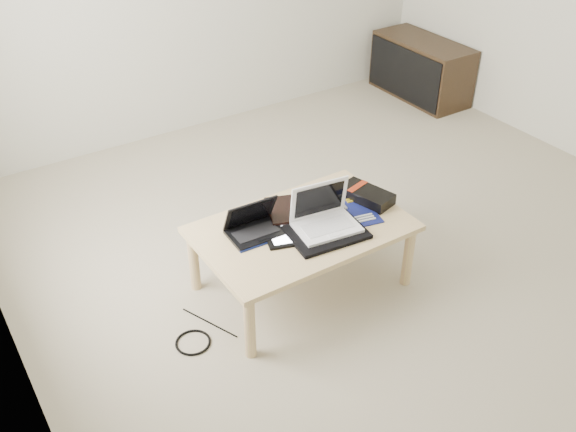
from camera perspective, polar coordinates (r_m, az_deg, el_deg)
ground at (r=3.95m, az=6.70°, el=-2.25°), size 4.00×4.00×0.00m
coffee_table at (r=3.38m, az=1.25°, el=-1.60°), size 1.10×0.70×0.40m
media_cabinet at (r=5.84m, az=11.70°, el=12.69°), size 0.41×0.90×0.50m
book at (r=3.46m, az=0.76°, el=0.59°), size 0.38×0.35×0.03m
netbook at (r=3.29m, az=-3.04°, el=-0.95°), size 0.29×0.22×0.19m
tablet at (r=3.29m, az=0.29°, el=-1.60°), size 0.32×0.28×0.01m
remote at (r=3.44m, az=2.55°, el=0.30°), size 0.11×0.24×0.02m
neoprene_sleeve at (r=3.30m, az=3.38°, el=-1.46°), size 0.42×0.33×0.02m
white_laptop at (r=3.31m, az=3.24°, el=-0.14°), size 0.35×0.27×0.23m
motherboard at (r=3.48m, az=5.55°, el=0.44°), size 0.31×0.36×0.01m
gpu_box at (r=3.58m, az=6.98°, el=1.86°), size 0.22×0.32×0.07m
cable_coil at (r=3.28m, az=0.25°, el=-1.78°), size 0.13×0.13×0.01m
floor_cable_coil at (r=3.30m, az=-8.44°, el=-11.06°), size 0.19×0.19×0.01m
floor_cable_trail at (r=3.40m, az=-6.99°, el=-9.39°), size 0.15×0.34×0.01m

